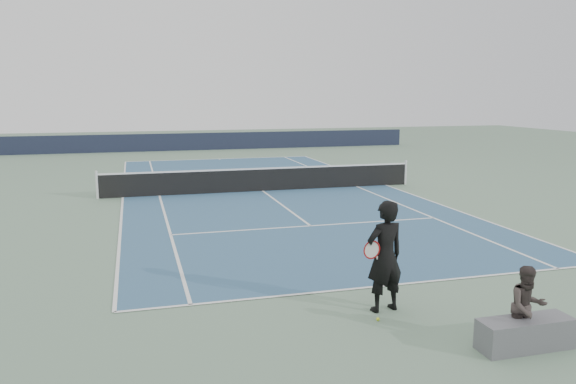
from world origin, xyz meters
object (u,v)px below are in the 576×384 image
object	(u,v)px
tennis_ball	(378,319)
spectator_bench	(526,320)
tennis_net	(263,179)
tennis_player	(385,256)

from	to	relation	value
tennis_ball	spectator_bench	bearing A→B (deg)	-42.55
tennis_net	tennis_player	size ratio (longest dim) A/B	6.29
tennis_net	tennis_player	distance (m)	13.10
tennis_player	spectator_bench	world-z (taller)	tennis_player
tennis_player	tennis_ball	xyz separation A→B (m)	(-0.30, -0.42, -0.99)
tennis_player	tennis_ball	size ratio (longest dim) A/B	32.63
tennis_net	tennis_ball	distance (m)	13.54
tennis_net	tennis_ball	size ratio (longest dim) A/B	205.26
tennis_net	tennis_ball	xyz separation A→B (m)	(-1.03, -13.49, -0.47)
tennis_net	spectator_bench	size ratio (longest dim) A/B	8.32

